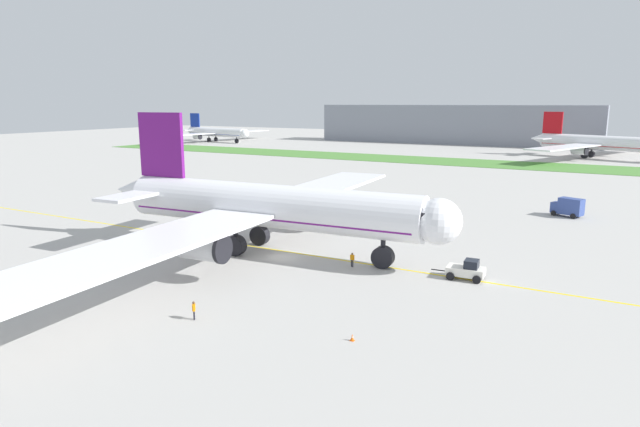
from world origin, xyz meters
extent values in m
plane|color=#ADAAA5|center=(0.00, 0.00, 0.00)|extent=(600.00, 600.00, 0.00)
cube|color=yellow|center=(0.00, 2.45, 0.00)|extent=(280.00, 0.36, 0.01)
cube|color=#4C8438|center=(0.00, 121.55, 0.05)|extent=(320.00, 24.00, 0.10)
cylinder|color=white|center=(-2.64, 0.91, 6.19)|extent=(40.68, 8.11, 5.51)
cube|color=#661472|center=(-2.64, 0.91, 5.23)|extent=(39.03, 7.56, 0.66)
sphere|color=white|center=(19.03, 2.31, 6.19)|extent=(5.23, 5.23, 5.23)
cone|color=white|center=(-25.27, -0.55, 6.61)|extent=(6.35, 5.06, 4.68)
cube|color=#661472|center=(-19.58, -0.19, 13.35)|extent=(7.29, 1.02, 8.81)
cube|color=white|center=(-20.74, 5.26, 7.02)|extent=(5.00, 9.08, 0.39)
cube|color=white|center=(-20.03, -5.73, 7.02)|extent=(5.00, 9.08, 0.39)
cube|color=white|center=(-6.01, 21.67, 5.51)|extent=(11.22, 36.86, 0.44)
cube|color=white|center=(-3.30, -20.11, 5.51)|extent=(11.22, 36.86, 0.44)
cylinder|color=#B7BABF|center=(-4.27, 13.59, 3.84)|extent=(5.42, 3.36, 3.03)
cylinder|color=black|center=(-1.66, 13.75, 3.84)|extent=(0.66, 3.20, 3.18)
cylinder|color=#B7BABF|center=(-2.62, -11.87, 3.84)|extent=(5.42, 3.36, 3.03)
cylinder|color=black|center=(-0.01, -11.70, 3.84)|extent=(0.66, 3.20, 3.18)
cylinder|color=black|center=(12.68, 1.90, 2.37)|extent=(0.58, 0.58, 2.13)
cylinder|color=black|center=(12.68, 1.90, 1.31)|extent=(2.69, 1.34, 2.62)
cylinder|color=black|center=(-6.05, 3.59, 2.37)|extent=(0.58, 0.58, 2.13)
cylinder|color=black|center=(-6.05, 3.59, 1.31)|extent=(2.69, 1.34, 2.62)
cylinder|color=black|center=(-5.68, -2.18, 2.37)|extent=(0.58, 0.58, 2.13)
cylinder|color=black|center=(-5.68, -2.18, 1.31)|extent=(2.69, 1.34, 2.62)
cube|color=black|center=(18.20, 2.26, 6.88)|extent=(2.19, 4.25, 0.99)
sphere|color=black|center=(-18.14, 2.61, 6.69)|extent=(0.39, 0.39, 0.39)
sphere|color=black|center=(-15.58, 2.78, 6.69)|extent=(0.39, 0.39, 0.39)
sphere|color=black|center=(-13.03, 2.94, 6.69)|extent=(0.39, 0.39, 0.39)
sphere|color=black|center=(-10.48, 3.11, 6.69)|extent=(0.39, 0.39, 0.39)
sphere|color=black|center=(-7.92, 3.27, 6.69)|extent=(0.39, 0.39, 0.39)
sphere|color=black|center=(-5.37, 3.44, 6.69)|extent=(0.39, 0.39, 0.39)
sphere|color=black|center=(-2.82, 3.60, 6.69)|extent=(0.39, 0.39, 0.39)
sphere|color=black|center=(-0.26, 3.77, 6.69)|extent=(0.39, 0.39, 0.39)
sphere|color=black|center=(2.29, 3.93, 6.69)|extent=(0.39, 0.39, 0.39)
sphere|color=black|center=(4.84, 4.10, 6.69)|extent=(0.39, 0.39, 0.39)
sphere|color=black|center=(7.40, 4.26, 6.69)|extent=(0.39, 0.39, 0.39)
sphere|color=black|center=(9.95, 4.43, 6.69)|extent=(0.39, 0.39, 0.39)
sphere|color=black|center=(12.51, 4.60, 6.69)|extent=(0.39, 0.39, 0.39)
cube|color=white|center=(22.22, 2.52, 0.89)|extent=(4.16, 2.49, 0.89)
cube|color=black|center=(22.82, 2.56, 1.79)|extent=(1.55, 1.79, 0.90)
cylinder|color=black|center=(19.32, 2.33, 0.60)|extent=(1.80, 0.24, 0.12)
cylinder|color=black|center=(20.89, 1.32, 0.45)|extent=(0.92, 0.41, 0.90)
cylinder|color=black|center=(20.75, 3.54, 0.45)|extent=(0.92, 0.41, 0.90)
cylinder|color=black|center=(23.70, 1.50, 0.45)|extent=(0.92, 0.41, 0.90)
cylinder|color=black|center=(23.56, 3.73, 0.45)|extent=(0.92, 0.41, 0.90)
cylinder|color=black|center=(3.98, -20.80, 0.43)|extent=(0.13, 0.13, 0.86)
cylinder|color=orange|center=(4.07, -20.93, 1.14)|extent=(0.10, 0.10, 0.55)
cylinder|color=black|center=(3.86, -20.64, 0.43)|extent=(0.13, 0.13, 0.86)
cylinder|color=orange|center=(3.77, -20.52, 1.14)|extent=(0.10, 0.10, 0.55)
cube|color=orange|center=(3.92, -20.72, 1.17)|extent=(0.47, 0.51, 0.61)
sphere|color=brown|center=(3.92, -20.72, 1.60)|extent=(0.23, 0.23, 0.23)
cylinder|color=black|center=(9.50, 0.45, 0.44)|extent=(0.13, 0.13, 0.87)
cylinder|color=orange|center=(9.64, 0.42, 1.15)|extent=(0.10, 0.10, 0.56)
cylinder|color=black|center=(9.30, 0.50, 0.44)|extent=(0.13, 0.13, 0.87)
cylinder|color=orange|center=(9.15, 0.53, 1.15)|extent=(0.10, 0.10, 0.56)
cube|color=orange|center=(9.40, 0.47, 1.18)|extent=(0.50, 0.35, 0.62)
sphere|color=brown|center=(9.40, 0.47, 1.62)|extent=(0.24, 0.24, 0.24)
cube|color=#F2590C|center=(18.20, -17.84, 0.01)|extent=(0.36, 0.36, 0.03)
cone|color=#F2590C|center=(18.20, -17.84, 0.31)|extent=(0.28, 0.28, 0.55)
cylinder|color=white|center=(18.20, -17.84, 0.33)|extent=(0.17, 0.17, 0.06)
cube|color=#33478C|center=(29.39, 44.21, 1.84)|extent=(4.28, 3.24, 2.78)
cube|color=#33478C|center=(27.11, 45.09, 1.34)|extent=(2.08, 2.33, 1.79)
cube|color=#263347|center=(26.47, 45.34, 1.70)|extent=(0.68, 1.60, 0.79)
cylinder|color=black|center=(26.76, 44.15, 0.45)|extent=(0.95, 0.60, 0.90)
cylinder|color=black|center=(27.47, 46.02, 0.45)|extent=(0.95, 0.60, 0.90)
cylinder|color=black|center=(29.93, 42.94, 0.45)|extent=(0.95, 0.60, 0.90)
cylinder|color=black|center=(30.64, 44.81, 0.45)|extent=(0.95, 0.60, 0.90)
cylinder|color=white|center=(-140.27, 156.93, 4.81)|extent=(37.65, 9.78, 4.27)
cube|color=navy|center=(-140.27, 156.93, 4.06)|extent=(36.12, 9.22, 0.51)
sphere|color=white|center=(-120.60, 153.98, 4.81)|extent=(4.06, 4.06, 4.06)
cone|color=white|center=(-160.68, 159.99, 5.13)|extent=(5.19, 4.29, 3.63)
cube|color=navy|center=(-155.82, 159.26, 10.36)|extent=(6.73, 1.42, 6.84)
cube|color=white|center=(-155.92, 163.60, 5.45)|extent=(5.09, 7.37, 0.30)
cube|color=white|center=(-157.19, 155.15, 5.45)|extent=(5.09, 7.37, 0.30)
cube|color=white|center=(-139.30, 175.98, 4.27)|extent=(13.14, 34.54, 0.34)
cube|color=white|center=(-144.94, 138.44, 4.27)|extent=(13.14, 34.54, 0.34)
cylinder|color=#B7BABF|center=(-139.32, 168.31, 2.98)|extent=(4.36, 2.93, 2.35)
cylinder|color=black|center=(-137.31, 168.01, 2.98)|extent=(0.71, 2.49, 2.47)
cylinder|color=#B7BABF|center=(-142.70, 145.77, 2.98)|extent=(4.36, 2.93, 2.35)
cylinder|color=black|center=(-140.69, 145.47, 2.98)|extent=(0.71, 2.49, 2.47)
cylinder|color=black|center=(-126.20, 154.82, 1.84)|extent=(0.45, 0.45, 1.66)
cylinder|color=black|center=(-126.20, 154.82, 1.01)|extent=(2.14, 1.20, 2.03)
cylinder|color=black|center=(-142.90, 159.59, 1.84)|extent=(0.45, 0.45, 1.66)
cylinder|color=black|center=(-142.90, 159.59, 1.01)|extent=(2.14, 1.20, 2.03)
cylinder|color=black|center=(-143.56, 155.16, 1.84)|extent=(0.45, 0.45, 1.66)
cylinder|color=black|center=(-143.56, 155.16, 1.01)|extent=(2.14, 1.20, 2.03)
cylinder|color=white|center=(28.79, 156.25, 5.52)|extent=(39.42, 18.76, 4.91)
cube|color=#B20C14|center=(28.79, 156.25, 4.66)|extent=(37.77, 17.83, 0.59)
cone|color=white|center=(7.88, 164.11, 5.89)|extent=(6.52, 5.80, 4.17)
cube|color=#B20C14|center=(12.96, 162.20, 11.90)|extent=(6.96, 3.01, 7.85)
cube|color=white|center=(13.94, 167.08, 6.26)|extent=(6.91, 8.91, 0.34)
cube|color=white|center=(10.48, 157.89, 6.26)|extent=(6.91, 8.91, 0.34)
cube|color=white|center=(34.15, 176.21, 4.91)|extent=(21.04, 37.04, 0.39)
cube|color=white|center=(19.67, 137.70, 4.91)|extent=(21.04, 37.04, 0.39)
cylinder|color=#B7BABF|center=(32.41, 168.15, 3.42)|extent=(5.31, 4.17, 2.70)
cylinder|color=black|center=(34.59, 167.33, 3.42)|extent=(1.38, 2.80, 2.83)
cylinder|color=#B7BABF|center=(23.67, 144.91, 3.42)|extent=(5.31, 4.17, 2.70)
cylinder|color=black|center=(25.85, 144.09, 3.42)|extent=(1.38, 2.80, 2.83)
cylinder|color=black|center=(26.68, 159.79, 2.12)|extent=(0.51, 0.51, 1.90)
cylinder|color=black|center=(26.68, 159.79, 1.17)|extent=(2.55, 1.80, 2.33)
cylinder|color=black|center=(24.87, 154.97, 2.12)|extent=(0.51, 0.51, 1.90)
cylinder|color=black|center=(24.87, 154.97, 1.17)|extent=(2.55, 1.80, 2.33)
cube|color=gray|center=(-34.60, 202.88, 9.00)|extent=(128.89, 20.00, 18.00)
camera|label=1|loc=(35.94, -55.29, 19.05)|focal=30.52mm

